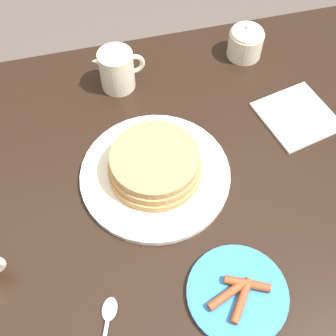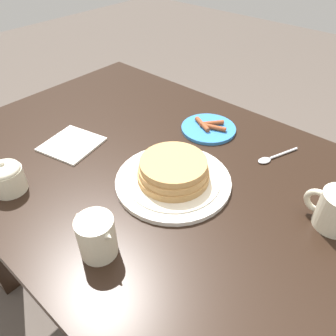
{
  "view_description": "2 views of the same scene",
  "coord_description": "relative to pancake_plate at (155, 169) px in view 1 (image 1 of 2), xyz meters",
  "views": [
    {
      "loc": [
        -0.07,
        -0.39,
        1.42
      ],
      "look_at": [
        0.04,
        0.02,
        0.77
      ],
      "focal_mm": 45.0,
      "sensor_mm": 36.0,
      "label": 1
    },
    {
      "loc": [
        -0.38,
        0.48,
        1.28
      ],
      "look_at": [
        0.04,
        0.02,
        0.77
      ],
      "focal_mm": 35.0,
      "sensor_mm": 36.0,
      "label": 2
    }
  ],
  "objects": [
    {
      "name": "ground_plane",
      "position": [
        -0.01,
        -0.02,
        -0.76
      ],
      "size": [
        8.0,
        8.0,
        0.0
      ],
      "primitive_type": "plane",
      "color": "#51473F"
    },
    {
      "name": "dining_table",
      "position": [
        -0.01,
        -0.02,
        -0.15
      ],
      "size": [
        1.4,
        0.83,
        0.74
      ],
      "color": "black",
      "rests_on": "ground_plane"
    },
    {
      "name": "pancake_plate",
      "position": [
        0.0,
        0.0,
        0.0
      ],
      "size": [
        0.28,
        0.28,
        0.07
      ],
      "color": "white",
      "rests_on": "dining_table"
    },
    {
      "name": "side_plate_bacon",
      "position": [
        0.08,
        -0.25,
        -0.02
      ],
      "size": [
        0.16,
        0.16,
        0.02
      ],
      "color": "#337AC6",
      "rests_on": "dining_table"
    },
    {
      "name": "creamer_pitcher",
      "position": [
        -0.02,
        0.25,
        0.02
      ],
      "size": [
        0.11,
        0.07,
        0.1
      ],
      "color": "beige",
      "rests_on": "dining_table"
    },
    {
      "name": "sugar_bowl",
      "position": [
        0.28,
        0.28,
        0.01
      ],
      "size": [
        0.08,
        0.08,
        0.09
      ],
      "color": "beige",
      "rests_on": "dining_table"
    },
    {
      "name": "napkin",
      "position": [
        0.32,
        0.07,
        -0.02
      ],
      "size": [
        0.17,
        0.17,
        0.01
      ],
      "color": "silver",
      "rests_on": "dining_table"
    },
    {
      "name": "spoon",
      "position": [
        -0.14,
        -0.25,
        -0.02
      ],
      "size": [
        0.06,
        0.13,
        0.01
      ],
      "color": "silver",
      "rests_on": "dining_table"
    }
  ]
}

